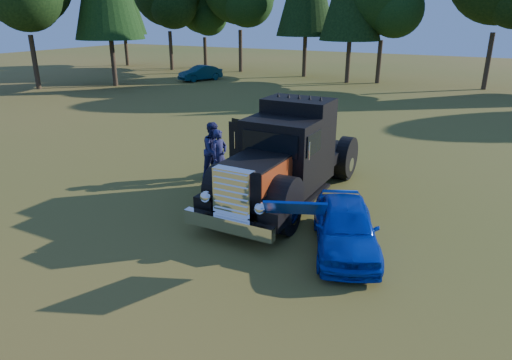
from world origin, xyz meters
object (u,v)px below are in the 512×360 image
at_px(diamond_t_truck, 285,160).
at_px(distant_teal_car, 200,73).
at_px(hotrod_coupe, 345,226).
at_px(spectator_near, 219,156).
at_px(spectator_far, 214,150).

height_order(diamond_t_truck, distant_teal_car, diamond_t_truck).
xyz_separation_m(hotrod_coupe, spectator_near, (-5.30, 2.70, 0.27)).
bearing_deg(distant_teal_car, spectator_far, -31.87).
relative_size(spectator_near, spectator_far, 0.91).
height_order(hotrod_coupe, spectator_near, hotrod_coupe).
bearing_deg(spectator_far, diamond_t_truck, -84.08).
relative_size(hotrod_coupe, spectator_near, 2.33).
bearing_deg(spectator_near, diamond_t_truck, -86.65).
xyz_separation_m(diamond_t_truck, hotrod_coupe, (2.61, -2.19, -0.65)).
distance_m(diamond_t_truck, distant_teal_car, 27.42).
bearing_deg(distant_teal_car, diamond_t_truck, -27.61).
xyz_separation_m(diamond_t_truck, spectator_near, (-2.70, 0.51, -0.38)).
xyz_separation_m(hotrod_coupe, distant_teal_car, (-20.33, 23.10, -0.00)).
relative_size(diamond_t_truck, spectator_far, 3.61).
bearing_deg(spectator_far, spectator_near, -98.66).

